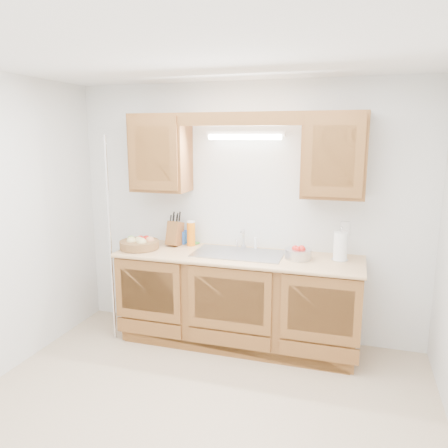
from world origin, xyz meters
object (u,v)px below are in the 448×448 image
(knife_block, at_px, (175,233))
(paper_towel, at_px, (340,247))
(fruit_basket, at_px, (139,243))
(apple_bowl, at_px, (298,253))

(knife_block, bearing_deg, paper_towel, 3.63)
(paper_towel, bearing_deg, knife_block, 177.10)
(knife_block, bearing_deg, fruit_basket, -134.45)
(fruit_basket, xyz_separation_m, apple_bowl, (1.55, 0.09, 0.00))
(fruit_basket, height_order, paper_towel, paper_towel)
(paper_towel, bearing_deg, fruit_basket, -175.65)
(apple_bowl, bearing_deg, knife_block, 173.73)
(fruit_basket, height_order, knife_block, knife_block)
(fruit_basket, bearing_deg, apple_bowl, 3.28)
(paper_towel, distance_m, apple_bowl, 0.37)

